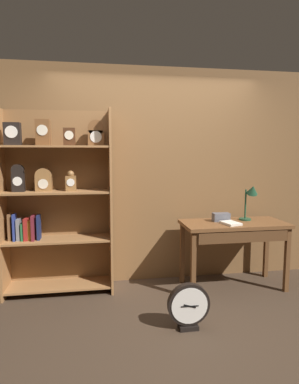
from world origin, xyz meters
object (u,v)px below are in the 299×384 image
object	(u,v)px
bookshelf	(55,198)
workbench	(234,231)
desk_lamp	(251,196)
open_repair_manual	(231,223)
round_clock_large	(189,306)
toolbox_small	(221,217)

from	to	relation	value
bookshelf	workbench	distance (m)	2.08
bookshelf	desk_lamp	xyz separation A→B (m)	(2.26, -0.15, -0.00)
open_repair_manual	bookshelf	bearing A→B (deg)	157.35
open_repair_manual	round_clock_large	world-z (taller)	open_repair_manual
workbench	round_clock_large	distance (m)	1.20
bookshelf	round_clock_large	size ratio (longest dim) A/B	4.85
toolbox_small	open_repair_manual	world-z (taller)	toolbox_small
desk_lamp	round_clock_large	distance (m)	1.59
bookshelf	workbench	world-z (taller)	bookshelf
bookshelf	desk_lamp	world-z (taller)	bookshelf
desk_lamp	open_repair_manual	xyz separation A→B (m)	(-0.31, -0.16, -0.28)
open_repair_manual	round_clock_large	xyz separation A→B (m)	(-0.69, -0.72, -0.58)
round_clock_large	desk_lamp	bearing A→B (deg)	41.36
toolbox_small	bookshelf	bearing A→B (deg)	176.04
bookshelf	round_clock_large	xyz separation A→B (m)	(1.25, -1.03, -0.86)
workbench	open_repair_manual	size ratio (longest dim) A/B	5.47
toolbox_small	open_repair_manual	size ratio (longest dim) A/B	0.89
desk_lamp	round_clock_large	world-z (taller)	desk_lamp
toolbox_small	workbench	bearing A→B (deg)	-39.23
bookshelf	open_repair_manual	xyz separation A→B (m)	(1.95, -0.31, -0.29)
workbench	bookshelf	bearing A→B (deg)	173.39
bookshelf	workbench	xyz separation A→B (m)	(2.03, -0.24, -0.40)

